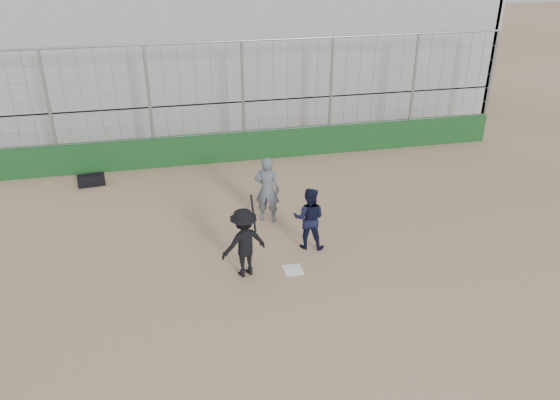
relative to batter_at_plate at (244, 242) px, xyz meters
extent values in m
plane|color=#856348|center=(1.11, -0.11, -0.83)|extent=(90.00, 90.00, 0.00)
cube|color=white|center=(1.11, -0.11, -0.82)|extent=(0.44, 0.44, 0.02)
cube|color=#133B18|center=(1.11, 6.89, -0.33)|extent=(18.00, 0.25, 1.00)
cylinder|color=gray|center=(1.11, 6.89, 1.17)|extent=(0.10, 0.10, 4.00)
cylinder|color=gray|center=(10.11, 6.89, 1.17)|extent=(0.10, 0.10, 4.00)
cylinder|color=gray|center=(1.11, 6.89, 3.17)|extent=(18.00, 0.07, 0.07)
cube|color=gray|center=(1.11, 11.84, -0.03)|extent=(20.00, 6.70, 1.60)
cube|color=gray|center=(1.11, 11.84, 2.87)|extent=(20.00, 6.70, 4.20)
cube|color=gray|center=(11.11, 11.84, 2.07)|extent=(0.25, 6.70, 6.10)
imported|color=black|center=(0.00, 0.00, 0.00)|extent=(1.20, 0.90, 1.66)
cylinder|color=black|center=(0.25, 0.15, 0.63)|extent=(0.07, 0.57, 0.71)
imported|color=black|center=(1.72, 0.79, -0.30)|extent=(0.97, 0.87, 1.07)
sphere|color=maroon|center=(1.72, 0.79, 0.14)|extent=(0.28, 0.28, 0.28)
imported|color=#4E5663|center=(1.01, 2.41, 0.00)|extent=(0.79, 0.67, 1.66)
cube|color=black|center=(-3.87, 5.82, -0.66)|extent=(0.84, 0.43, 0.34)
cylinder|color=black|center=(-3.87, 5.82, -0.47)|extent=(0.53, 0.10, 0.04)
camera|label=1|loc=(-1.49, -10.45, 6.29)|focal=35.00mm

